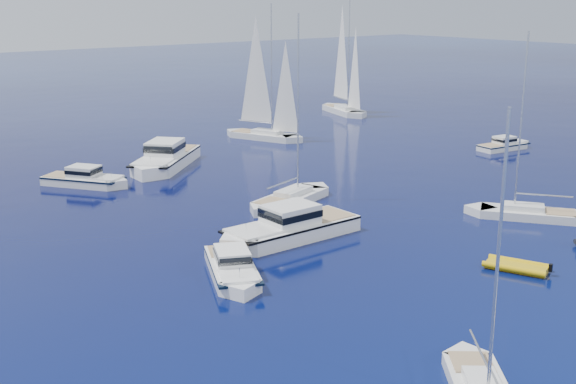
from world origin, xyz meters
The scene contains 11 objects.
ground centered at (0.00, 0.00, 0.00)m, with size 400.00×400.00×0.00m, color navy.
motor_cruiser_left centered at (-9.54, 15.40, 0.00)m, with size 2.51×8.19×2.15m, color white, non-canonical shape.
motor_cruiser_centre centered at (-2.70, 18.92, 0.00)m, with size 3.50×11.42×3.00m, color white, non-canonical shape.
motor_cruiser_far_r centered at (33.97, 28.10, 0.00)m, with size 2.14×6.98×1.83m, color silver, non-canonical shape.
motor_cruiser_distant centered at (1.27, 42.94, 0.00)m, with size 3.82×12.48×3.28m, color white, non-canonical shape.
motor_cruiser_horizon centered at (-7.46, 41.02, 0.00)m, with size 2.56×8.38×2.20m, color silver, non-canonical shape.
sailboat_mid_r centered at (14.19, 11.77, 0.00)m, with size 2.48×9.54×14.03m, color silver, non-canonical shape.
sailboat_centre centered at (2.97, 25.74, 0.00)m, with size 2.68×10.32×15.18m, color silver, non-canonical shape.
sailboat_sails_r centered at (17.32, 48.77, 0.00)m, with size 2.76×10.61×15.60m, color silver, non-canonical shape.
sailboat_sails_far centered at (37.28, 57.11, 0.00)m, with size 2.97×11.41×16.78m, color silver, non-canonical shape.
tender_yellow centered at (4.44, 5.84, 0.00)m, with size 2.12×3.90×0.95m, color gold, non-canonical shape.
Camera 1 is at (-32.05, -18.40, 15.95)m, focal length 46.20 mm.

